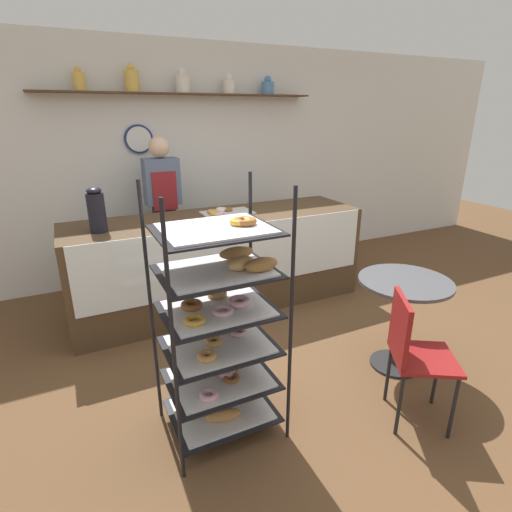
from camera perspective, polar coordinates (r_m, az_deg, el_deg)
ground_plane at (r=3.31m, az=3.65°, el=-16.06°), size 14.00×14.00×0.00m
back_wall at (r=4.98m, az=-10.23°, el=13.02°), size 10.00×0.30×2.70m
display_counter at (r=4.15m, az=-5.17°, el=-0.72°), size 2.96×0.81×0.97m
pastry_rack at (r=2.43m, az=-4.99°, el=-10.15°), size 0.70×0.56×1.60m
person_worker at (r=4.54m, az=-13.04°, el=6.76°), size 0.37×0.23×1.70m
cafe_table at (r=3.28m, az=20.19°, el=-6.24°), size 0.69×0.69×0.75m
cafe_chair at (r=2.76m, az=21.38°, el=-12.05°), size 0.52×0.52×0.88m
coffee_carafe at (r=3.66m, az=-21.83°, el=6.07°), size 0.15×0.15×0.39m
donut_tray_counter at (r=4.08m, az=-4.74°, el=6.28°), size 0.51×0.32×0.04m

